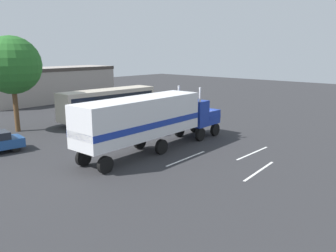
% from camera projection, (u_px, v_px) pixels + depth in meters
% --- Properties ---
extents(ground_plane, '(120.00, 120.00, 0.00)m').
position_uv_depth(ground_plane, '(195.00, 136.00, 30.28)').
color(ground_plane, '#2D2D30').
extents(lane_stripe_near, '(4.40, 0.32, 0.01)m').
position_uv_depth(lane_stripe_near, '(186.00, 158.00, 23.93)').
color(lane_stripe_near, silver).
rests_on(lane_stripe_near, ground_plane).
extents(lane_stripe_mid, '(4.40, 0.22, 0.01)m').
position_uv_depth(lane_stripe_mid, '(253.00, 153.00, 25.19)').
color(lane_stripe_mid, silver).
rests_on(lane_stripe_mid, ground_plane).
extents(lane_stripe_far, '(4.40, 0.49, 0.01)m').
position_uv_depth(lane_stripe_far, '(259.00, 171.00, 21.45)').
color(lane_stripe_far, silver).
rests_on(lane_stripe_far, ground_plane).
extents(semi_truck, '(14.25, 3.35, 4.50)m').
position_uv_depth(semi_truck, '(151.00, 118.00, 25.21)').
color(semi_truck, '#193399').
rests_on(semi_truck, ground_plane).
extents(person_bystander, '(0.34, 0.46, 1.63)m').
position_uv_depth(person_bystander, '(153.00, 127.00, 29.84)').
color(person_bystander, black).
rests_on(person_bystander, ground_plane).
extents(parked_bus, '(11.08, 2.95, 3.40)m').
position_uv_depth(parked_bus, '(108.00, 102.00, 36.40)').
color(parked_bus, '#BFB29E').
rests_on(parked_bus, ground_plane).
extents(tree_left, '(5.24, 5.24, 8.75)m').
position_uv_depth(tree_left, '(12.00, 65.00, 30.73)').
color(tree_left, brown).
rests_on(tree_left, ground_plane).
extents(building_backdrop, '(19.47, 6.73, 5.00)m').
position_uv_depth(building_backdrop, '(51.00, 83.00, 50.79)').
color(building_backdrop, '#9E938C').
rests_on(building_backdrop, ground_plane).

